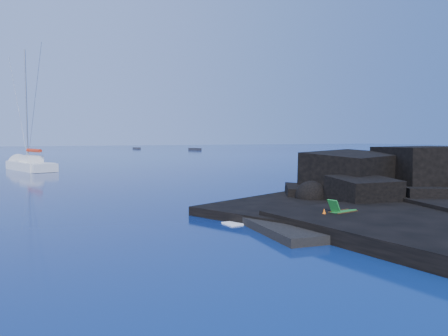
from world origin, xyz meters
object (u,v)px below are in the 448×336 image
(sunbather, at_px, (354,210))
(distant_boat_a, at_px, (137,149))
(marker_cone, at_px, (324,214))
(distant_boat_b, at_px, (195,150))
(sailboat, at_px, (30,170))
(deck_chair, at_px, (343,207))

(sunbather, xyz_separation_m, distant_boat_a, (23.46, 130.68, -0.52))
(sunbather, xyz_separation_m, marker_cone, (-2.25, -0.64, 0.08))
(marker_cone, bearing_deg, distant_boat_b, 70.77)
(sailboat, distance_m, sunbather, 43.39)
(distant_boat_a, height_order, distant_boat_b, distant_boat_b)
(sunbather, distance_m, distant_boat_b, 115.35)
(sunbather, bearing_deg, deck_chair, -150.11)
(sailboat, distance_m, deck_chair, 43.65)
(sunbather, distance_m, distant_boat_a, 132.77)
(sailboat, relative_size, sunbather, 8.64)
(deck_chair, distance_m, sunbather, 1.35)
(sailboat, bearing_deg, deck_chair, -91.39)
(sunbather, height_order, marker_cone, marker_cone)
(sunbather, relative_size, marker_cone, 3.32)
(deck_chair, bearing_deg, distant_boat_a, 68.63)
(sunbather, bearing_deg, marker_cone, -161.23)
(deck_chair, xyz_separation_m, distant_boat_a, (24.62, 131.28, -0.83))
(sunbather, height_order, distant_boat_b, sunbather)
(deck_chair, height_order, marker_cone, deck_chair)
(deck_chair, bearing_deg, sunbather, 16.28)
(marker_cone, height_order, distant_boat_a, marker_cone)
(distant_boat_a, bearing_deg, distant_boat_b, -65.69)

